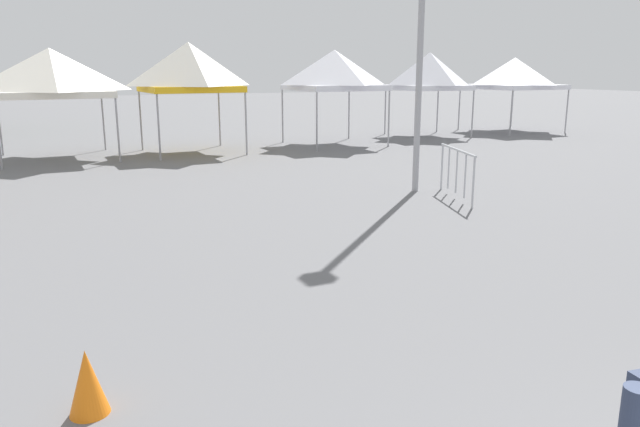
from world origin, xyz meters
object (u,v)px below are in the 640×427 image
at_px(canopy_tent_center, 189,67).
at_px(canopy_tent_behind_left, 514,73).
at_px(canopy_tent_far_right, 429,71).
at_px(canopy_tent_right_of_center, 334,70).
at_px(crowd_barrier_mid_lot, 457,164).
at_px(canopy_tent_behind_center, 51,73).
at_px(traffic_cone_lot_center, 87,382).

bearing_deg(canopy_tent_center, canopy_tent_behind_left, 4.51).
distance_m(canopy_tent_center, canopy_tent_far_right, 10.24).
distance_m(canopy_tent_right_of_center, canopy_tent_behind_left, 9.61).
height_order(canopy_tent_far_right, crowd_barrier_mid_lot, canopy_tent_far_right).
xyz_separation_m(canopy_tent_behind_center, canopy_tent_right_of_center, (9.45, -0.32, 0.08)).
xyz_separation_m(canopy_tent_center, canopy_tent_right_of_center, (5.30, 0.00, -0.09)).
xyz_separation_m(canopy_tent_behind_center, crowd_barrier_mid_lot, (7.48, -10.17, -1.87)).
xyz_separation_m(canopy_tent_right_of_center, crowd_barrier_mid_lot, (-1.97, -9.85, -1.95)).
distance_m(crowd_barrier_mid_lot, traffic_cone_lot_center, 9.69).
bearing_deg(traffic_cone_lot_center, crowd_barrier_mid_lot, 35.21).
relative_size(canopy_tent_behind_center, canopy_tent_far_right, 1.00).
height_order(crowd_barrier_mid_lot, traffic_cone_lot_center, crowd_barrier_mid_lot).
distance_m(canopy_tent_far_right, canopy_tent_behind_left, 4.66).
height_order(canopy_tent_right_of_center, canopy_tent_far_right, canopy_tent_right_of_center).
height_order(canopy_tent_behind_center, traffic_cone_lot_center, canopy_tent_behind_center).
height_order(canopy_tent_behind_center, canopy_tent_right_of_center, canopy_tent_right_of_center).
xyz_separation_m(canopy_tent_far_right, crowd_barrier_mid_lot, (-6.85, -10.88, -1.90)).
relative_size(canopy_tent_behind_center, traffic_cone_lot_center, 6.22).
bearing_deg(canopy_tent_far_right, crowd_barrier_mid_lot, -122.20).
xyz_separation_m(canopy_tent_far_right, traffic_cone_lot_center, (-14.76, -16.46, -2.38)).
distance_m(canopy_tent_right_of_center, traffic_cone_lot_center, 18.48).
xyz_separation_m(canopy_tent_far_right, canopy_tent_behind_left, (4.66, 0.13, -0.10)).
relative_size(canopy_tent_behind_left, crowd_barrier_mid_lot, 1.78).
xyz_separation_m(crowd_barrier_mid_lot, traffic_cone_lot_center, (-7.91, -5.58, -0.48)).
bearing_deg(canopy_tent_far_right, traffic_cone_lot_center, -131.88).
bearing_deg(canopy_tent_behind_left, canopy_tent_far_right, -178.36).
bearing_deg(canopy_tent_behind_center, canopy_tent_center, -4.45).
bearing_deg(canopy_tent_behind_center, canopy_tent_behind_left, 2.55).
bearing_deg(canopy_tent_behind_left, canopy_tent_center, -175.49).
distance_m(canopy_tent_behind_center, canopy_tent_behind_left, 19.01).
bearing_deg(canopy_tent_right_of_center, canopy_tent_far_right, 11.94).
bearing_deg(crowd_barrier_mid_lot, canopy_tent_behind_center, 126.33).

